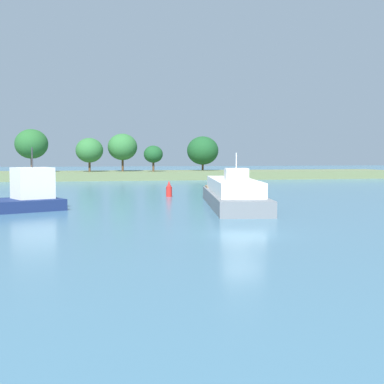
% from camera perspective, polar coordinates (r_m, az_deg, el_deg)
% --- Properties ---
extents(ground_plane, '(400.00, 400.00, 0.00)m').
position_cam_1_polar(ground_plane, '(34.25, 5.31, -4.44)').
color(ground_plane, teal).
extents(treeline_island, '(94.02, 15.01, 9.84)m').
position_cam_1_polar(treeline_island, '(112.54, -3.45, 2.56)').
color(treeline_island, '#66754C').
rests_on(treeline_island, ground).
extents(white_riverboat, '(7.52, 21.43, 5.12)m').
position_cam_1_polar(white_riverboat, '(52.90, 4.25, -0.15)').
color(white_riverboat, slate).
rests_on(white_riverboat, ground).
extents(channel_buoy_red, '(0.70, 0.70, 1.90)m').
position_cam_1_polar(channel_buoy_red, '(64.72, -2.40, 0.23)').
color(channel_buoy_red, red).
rests_on(channel_buoy_red, ground).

